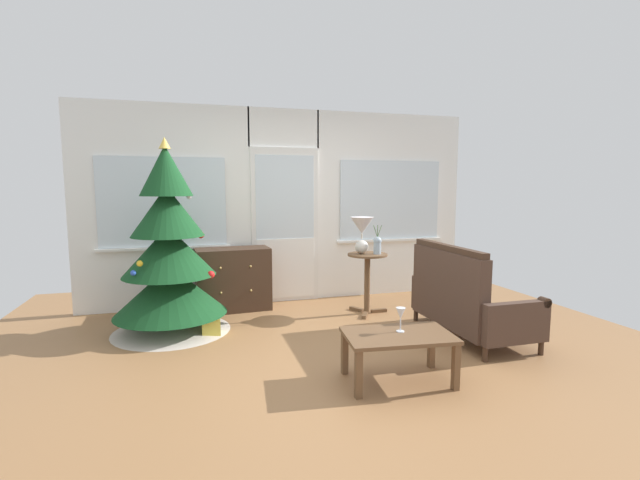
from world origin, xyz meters
TOP-DOWN VIEW (x-y plane):
  - ground_plane at (0.00, 0.00)m, footprint 6.76×6.76m
  - back_wall_with_door at (0.00, 2.08)m, footprint 5.20×0.14m
  - christmas_tree at (-1.44, 1.12)m, footprint 1.23×1.23m
  - dresser_cabinet at (-0.72, 1.79)m, footprint 0.92×0.48m
  - settee_sofa at (1.45, 0.10)m, footprint 0.73×1.39m
  - side_table at (0.82, 1.16)m, footprint 0.50×0.48m
  - table_lamp at (0.76, 1.20)m, footprint 0.28×0.28m
  - flower_vase at (0.92, 1.10)m, footprint 0.11×0.10m
  - coffee_table at (0.33, -0.69)m, footprint 0.89×0.61m
  - wine_glass at (0.37, -0.65)m, footprint 0.08×0.08m
  - gift_box at (-1.04, 0.88)m, footprint 0.19×0.17m

SIDE VIEW (x-z plane):
  - ground_plane at x=0.00m, z-range 0.00..0.00m
  - gift_box at x=-1.04m, z-range 0.00..0.19m
  - coffee_table at x=0.33m, z-range 0.14..0.53m
  - settee_sofa at x=1.45m, z-range -0.10..0.86m
  - dresser_cabinet at x=-0.72m, z-range 0.00..0.78m
  - side_table at x=0.82m, z-range 0.15..0.89m
  - wine_glass at x=0.37m, z-range 0.44..0.63m
  - christmas_tree at x=-1.44m, z-range -0.25..1.79m
  - flower_vase at x=0.92m, z-range 0.68..1.03m
  - table_lamp at x=0.76m, z-range 0.80..1.24m
  - back_wall_with_door at x=0.00m, z-range 0.00..2.55m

